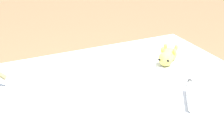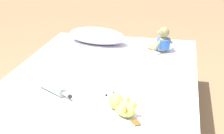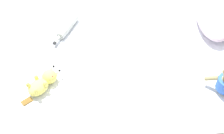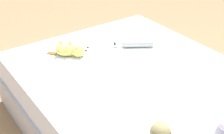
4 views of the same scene
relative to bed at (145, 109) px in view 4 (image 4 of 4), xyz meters
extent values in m
plane|color=#93704C|center=(0.00, 0.00, -0.23)|extent=(16.00, 16.00, 0.00)
cube|color=#B2B2B7|center=(0.00, 0.00, -0.11)|extent=(1.48, 2.01, 0.25)
cube|color=white|center=(0.00, 0.00, 0.13)|extent=(1.44, 1.95, 0.22)
sphere|color=#8E8456|center=(0.42, 0.58, 0.43)|extent=(0.10, 0.10, 0.10)
ellipsoid|color=#C1B789|center=(0.39, 0.60, 0.42)|extent=(0.07, 0.08, 0.04)
sphere|color=black|center=(0.38, 0.58, 0.43)|extent=(0.01, 0.01, 0.01)
sphere|color=black|center=(0.40, 0.61, 0.43)|extent=(0.01, 0.01, 0.01)
cylinder|color=#8E8456|center=(0.40, 0.54, 0.44)|extent=(0.03, 0.02, 0.03)
cylinder|color=#8E8456|center=(0.37, 0.50, 0.32)|extent=(0.07, 0.10, 0.08)
ellipsoid|color=#EAE066|center=(0.28, -0.64, 0.28)|extent=(0.18, 0.18, 0.08)
sphere|color=#EAE066|center=(0.21, -0.56, 0.29)|extent=(0.10, 0.10, 0.10)
cone|color=#EAE066|center=(0.16, -0.55, 0.30)|extent=(0.06, 0.07, 0.05)
sphere|color=black|center=(0.14, -0.53, 0.31)|extent=(0.02, 0.02, 0.02)
cone|color=#EAE066|center=(0.20, -0.51, 0.30)|extent=(0.06, 0.07, 0.05)
sphere|color=black|center=(0.18, -0.49, 0.31)|extent=(0.02, 0.02, 0.02)
sphere|color=red|center=(0.19, -0.58, 0.32)|extent=(0.02, 0.02, 0.02)
sphere|color=red|center=(0.23, -0.54, 0.32)|extent=(0.02, 0.02, 0.02)
ellipsoid|color=#EAE066|center=(0.23, -0.64, 0.32)|extent=(0.04, 0.04, 0.05)
ellipsoid|color=#EAE066|center=(0.29, -0.59, 0.32)|extent=(0.04, 0.04, 0.05)
ellipsoid|color=#EAE066|center=(0.28, -0.69, 0.32)|extent=(0.04, 0.04, 0.05)
ellipsoid|color=#EAE066|center=(0.34, -0.64, 0.32)|extent=(0.04, 0.04, 0.05)
cube|color=brown|center=(0.35, -0.71, 0.24)|extent=(0.07, 0.08, 0.01)
cylinder|color=#B7BCB2|center=(-0.27, -0.42, 0.27)|extent=(0.23, 0.18, 0.06)
cylinder|color=#B7BCB2|center=(-0.14, -0.51, 0.27)|extent=(0.07, 0.05, 0.02)
cylinder|color=black|center=(-0.11, -0.53, 0.27)|extent=(0.03, 0.03, 0.03)
camera|label=1|loc=(-1.64, 0.71, 1.25)|focal=57.76mm
camera|label=2|loc=(0.57, -2.42, 1.28)|focal=54.64mm
camera|label=3|loc=(1.58, -0.30, 2.10)|focal=54.15mm
camera|label=4|loc=(1.22, 1.35, 1.41)|focal=51.20mm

